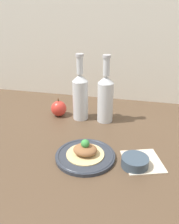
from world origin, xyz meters
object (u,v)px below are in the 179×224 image
object	(u,v)px
plated_food	(85,150)
apple	(59,108)
cider_bottle_right	(105,97)
plate	(85,156)
cider_bottle_left	(80,95)
dipping_bowl	(135,162)

from	to	relation	value
plated_food	apple	distance (cm)	39.28
cider_bottle_right	apple	size ratio (longest dim) A/B	3.39
plate	cider_bottle_left	world-z (taller)	cider_bottle_left
apple	dipping_bowl	size ratio (longest dim) A/B	1.00
plate	plated_food	size ratio (longest dim) A/B	1.58
dipping_bowl	cider_bottle_right	bearing A→B (deg)	116.44
plate	cider_bottle_right	distance (cm)	34.02
cider_bottle_right	dipping_bowl	size ratio (longest dim) A/B	3.41
plate	dipping_bowl	bearing A→B (deg)	-2.81
cider_bottle_right	dipping_bowl	xyz separation A→B (cm)	(16.31, -32.80, -10.68)
plate	apple	world-z (taller)	apple
plate	dipping_bowl	size ratio (longest dim) A/B	2.34
dipping_bowl	plate	bearing A→B (deg)	177.19
cider_bottle_left	plated_food	bearing A→B (deg)	-71.46
cider_bottle_right	cider_bottle_left	bearing A→B (deg)	180.00
apple	cider_bottle_right	bearing A→B (deg)	-0.62
plated_food	cider_bottle_left	bearing A→B (deg)	108.54
cider_bottle_right	apple	xyz separation A→B (cm)	(-24.22, 0.26, -8.51)
plate	cider_bottle_right	size ratio (longest dim) A/B	0.69
plated_food	cider_bottle_right	distance (cm)	33.28
plate	cider_bottle_left	distance (cm)	35.62
plate	plated_food	xyz separation A→B (cm)	(-0.00, 0.00, 2.38)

